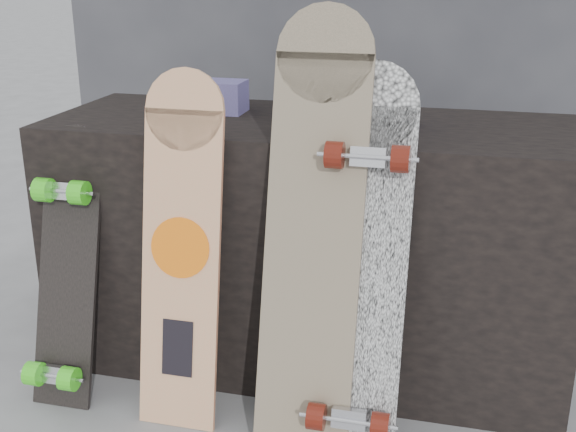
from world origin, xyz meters
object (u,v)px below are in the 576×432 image
(longboard_cascadia, at_px, (362,260))
(longboard_geisha, at_px, (181,242))
(longboard_celtic, at_px, (314,221))
(vendor_table, at_px, (308,243))
(skateboard_dark, at_px, (65,266))

(longboard_cascadia, bearing_deg, longboard_geisha, 179.09)
(longboard_celtic, bearing_deg, longboard_cascadia, -8.09)
(vendor_table, distance_m, longboard_celtic, 0.44)
(vendor_table, xyz_separation_m, skateboard_dark, (-0.65, -0.38, 0.01))
(vendor_table, distance_m, skateboard_dark, 0.75)
(longboard_celtic, height_order, skateboard_dark, longboard_celtic)
(longboard_celtic, xyz_separation_m, longboard_cascadia, (0.13, -0.02, -0.09))
(longboard_cascadia, bearing_deg, vendor_table, 120.17)
(longboard_cascadia, distance_m, skateboard_dark, 0.89)
(vendor_table, height_order, longboard_cascadia, longboard_cascadia)
(longboard_celtic, height_order, longboard_cascadia, longboard_celtic)
(longboard_geisha, height_order, skateboard_dark, longboard_geisha)
(longboard_geisha, relative_size, skateboard_dark, 1.23)
(longboard_celtic, relative_size, skateboard_dark, 1.44)
(longboard_cascadia, bearing_deg, longboard_celtic, 171.91)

